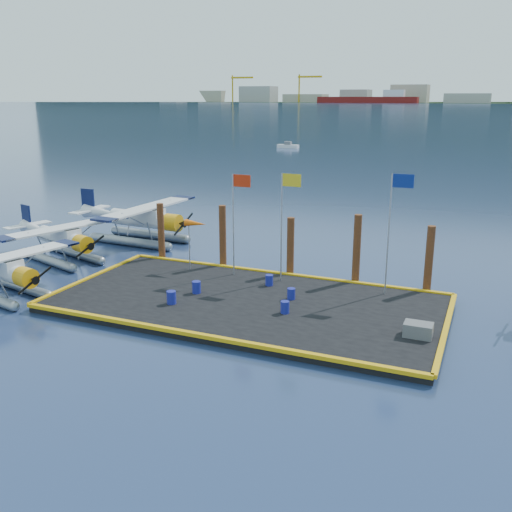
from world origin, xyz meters
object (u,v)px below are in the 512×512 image
at_px(drum_3, 171,297).
at_px(flagpole_yellow, 285,211).
at_px(flagpole_blue, 394,216).
at_px(piling_1, 223,238).
at_px(seaplane_b, 63,241).
at_px(piling_0, 161,234).
at_px(piling_3, 357,252).
at_px(seaplane_a, 3,273).
at_px(drum_0, 196,287).
at_px(drum_5, 269,280).
at_px(crate, 418,330).
at_px(piling_4, 429,262).
at_px(piling_2, 290,249).
at_px(flagpole_red, 236,209).
at_px(drum_1, 285,307).
at_px(windsock, 195,225).
at_px(seaplane_c, 144,222).
at_px(drum_2, 291,294).

bearing_deg(drum_3, flagpole_yellow, 55.08).
distance_m(flagpole_blue, piling_1, 11.12).
bearing_deg(seaplane_b, piling_0, 127.96).
distance_m(flagpole_blue, piling_3, 3.72).
relative_size(seaplane_a, piling_3, 2.05).
relative_size(drum_0, drum_5, 1.08).
bearing_deg(drum_3, crate, 3.11).
bearing_deg(drum_0, flagpole_blue, 21.72).
relative_size(drum_3, flagpole_yellow, 0.11).
relative_size(drum_0, piling_1, 0.16).
xyz_separation_m(flagpole_blue, piling_3, (-2.20, 1.60, -2.54)).
bearing_deg(piling_3, piling_4, 0.00).
distance_m(crate, flagpole_yellow, 10.40).
bearing_deg(piling_3, drum_3, -136.69).
bearing_deg(piling_0, piling_2, 0.00).
bearing_deg(piling_1, flagpole_red, -43.15).
distance_m(crate, piling_4, 6.86).
height_order(piling_0, piling_1, piling_1).
height_order(seaplane_a, piling_2, piling_2).
distance_m(drum_1, drum_5, 4.30).
distance_m(seaplane_a, windsock, 11.07).
bearing_deg(drum_5, flagpole_red, 156.19).
relative_size(drum_3, piling_2, 0.18).
distance_m(seaplane_b, crate, 24.03).
xyz_separation_m(flagpole_yellow, piling_2, (-0.20, 1.60, -2.61)).
bearing_deg(seaplane_c, windsock, 56.76).
relative_size(flagpole_yellow, piling_3, 1.44).
distance_m(flagpole_blue, piling_2, 6.98).
relative_size(windsock, piling_0, 0.78).
height_order(drum_0, piling_2, piling_2).
bearing_deg(drum_5, drum_1, -58.09).
bearing_deg(seaplane_b, seaplane_c, 179.29).
height_order(piling_0, piling_3, piling_3).
bearing_deg(windsock, seaplane_b, -175.99).
relative_size(seaplane_b, piling_3, 2.14).
distance_m(drum_3, windsock, 6.53).
xyz_separation_m(seaplane_c, flagpole_blue, (19.28, -5.65, 3.05)).
height_order(seaplane_b, crate, seaplane_b).
bearing_deg(flagpole_yellow, piling_2, 97.21).
bearing_deg(drum_0, flagpole_yellow, 46.48).
height_order(seaplane_b, piling_1, piling_1).
xyz_separation_m(seaplane_b, windsock, (9.67, 0.68, 1.80)).
height_order(drum_3, piling_0, piling_0).
xyz_separation_m(drum_2, flagpole_yellow, (-1.41, 2.77, 3.81)).
height_order(drum_0, piling_1, piling_1).
bearing_deg(flagpole_blue, drum_3, -150.01).
xyz_separation_m(seaplane_a, drum_1, (15.47, 2.71, -0.66)).
distance_m(seaplane_b, flagpole_red, 12.77).
height_order(flagpole_yellow, piling_3, flagpole_yellow).
xyz_separation_m(drum_0, piling_2, (3.45, 5.44, 1.17)).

